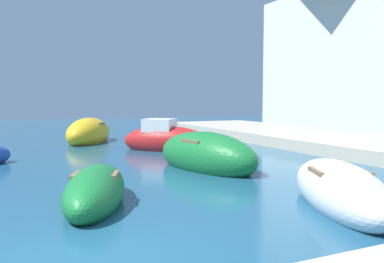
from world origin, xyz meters
The scene contains 8 objects.
quay_promenade centered at (4.32, -0.37, 0.25)m, with size 44.00×32.00×0.50m.
moored_boat_1 centered at (0.92, 2.96, 0.28)m, with size 2.20×3.46×1.02m.
moored_boat_4 centered at (5.39, 10.69, 0.43)m, with size 3.87×3.68×1.63m.
moored_boat_5 centered at (2.96, 15.23, 0.44)m, with size 3.54×4.56×1.59m.
moored_boat_8 centered at (5.35, 0.80, 0.33)m, with size 2.85×4.22×1.18m.
moored_boat_10 centered at (4.88, 5.85, 0.41)m, with size 2.57×4.41×1.49m.
waterfront_building_main centered at (13.00, 6.35, 4.05)m, with size 5.69×9.22×7.00m.
quayside_tree centered at (13.09, 8.60, 3.85)m, with size 3.17×3.17×4.94m.
Camera 1 is at (-0.62, -5.14, 2.16)m, focal length 37.32 mm.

